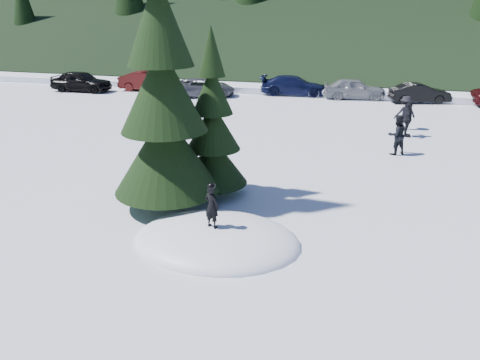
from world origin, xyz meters
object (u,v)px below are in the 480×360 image
(adult_1, at_px, (408,119))
(car_2, at_px, (202,87))
(adult_2, at_px, (405,113))
(car_3, at_px, (294,85))
(car_4, at_px, (354,89))
(spruce_tall, at_px, (163,100))
(car_1, at_px, (149,81))
(child_skier, at_px, (212,206))
(car_5, at_px, (419,93))
(spruce_short, at_px, (213,132))
(adult_0, at_px, (397,135))
(car_0, at_px, (81,81))

(adult_1, bearing_deg, car_2, 58.98)
(adult_1, bearing_deg, adult_2, 1.18)
(car_3, bearing_deg, car_4, -99.32)
(spruce_tall, relative_size, car_1, 1.99)
(child_skier, relative_size, car_5, 0.30)
(spruce_short, bearing_deg, car_4, 79.95)
(car_3, bearing_deg, adult_1, -148.52)
(car_5, bearing_deg, child_skier, 147.37)
(car_5, bearing_deg, car_3, 69.81)
(spruce_tall, distance_m, car_2, 19.43)
(adult_1, relative_size, adult_2, 1.00)
(adult_0, relative_size, car_4, 0.41)
(spruce_short, bearing_deg, child_skier, -71.37)
(car_1, bearing_deg, car_0, 103.32)
(car_1, distance_m, car_5, 19.03)
(adult_1, bearing_deg, adult_0, 167.89)
(spruce_short, bearing_deg, car_1, 122.42)
(spruce_short, bearing_deg, car_3, 92.42)
(child_skier, xyz_separation_m, car_4, (2.24, 22.31, -0.36))
(adult_2, bearing_deg, car_4, -91.86)
(adult_1, bearing_deg, car_3, 34.79)
(car_0, xyz_separation_m, car_5, (23.63, 2.35, -0.13))
(adult_0, bearing_deg, spruce_short, 12.34)
(car_1, bearing_deg, car_3, -90.62)
(spruce_tall, relative_size, adult_2, 5.09)
(adult_2, xyz_separation_m, car_3, (-7.16, 8.26, -0.17))
(adult_1, height_order, car_5, adult_1)
(car_1, bearing_deg, adult_0, -131.07)
(car_0, relative_size, car_3, 0.95)
(spruce_tall, height_order, car_1, spruce_tall)
(child_skier, height_order, car_2, child_skier)
(child_skier, bearing_deg, adult_1, -92.85)
(spruce_short, height_order, child_skier, spruce_short)
(car_1, height_order, car_4, car_1)
(spruce_tall, xyz_separation_m, car_3, (0.18, 20.69, -2.65))
(car_1, xyz_separation_m, car_2, (4.69, -1.16, -0.08))
(car_3, bearing_deg, car_1, 91.27)
(spruce_short, distance_m, car_2, 18.32)
(car_2, xyz_separation_m, car_3, (5.99, 2.35, 0.04))
(spruce_short, height_order, adult_1, spruce_short)
(adult_1, xyz_separation_m, car_0, (-22.53, 6.87, -0.09))
(spruce_short, xyz_separation_m, car_2, (-6.81, 16.94, -1.47))
(child_skier, bearing_deg, car_0, -29.33)
(adult_0, distance_m, car_3, 14.54)
(car_4, relative_size, car_5, 1.08)
(adult_1, distance_m, car_0, 23.55)
(adult_2, relative_size, car_1, 0.39)
(adult_1, bearing_deg, car_5, -8.56)
(car_5, bearing_deg, adult_2, 154.86)
(car_1, distance_m, car_4, 14.89)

